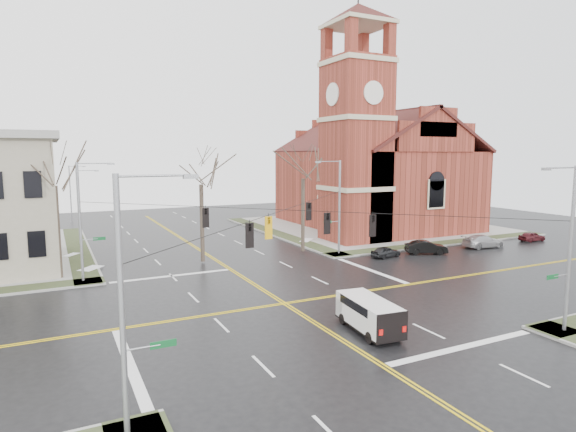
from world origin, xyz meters
name	(u,v)px	position (x,y,z in m)	size (l,w,h in m)	color
ground	(284,303)	(0.00, 0.00, 0.00)	(120.00, 120.00, 0.00)	black
sidewalks	(284,302)	(0.00, 0.00, 0.08)	(80.00, 80.00, 0.17)	gray
road_markings	(284,303)	(0.00, 0.00, 0.01)	(100.00, 100.00, 0.01)	gold
church	(371,164)	(24.76, 24.78, 8.43)	(24.28, 27.48, 27.50)	maroon
signal_pole_ne	(338,204)	(11.32, 11.50, 4.95)	(2.75, 0.22, 9.00)	gray
signal_pole_nw	(82,218)	(-11.32, 11.50, 4.95)	(2.75, 0.22, 9.00)	gray
signal_pole_se	(568,244)	(11.32, -11.50, 4.95)	(2.75, 0.22, 9.00)	gray
signal_pole_sw	(127,302)	(-11.32, -11.50, 4.95)	(2.75, 0.22, 9.00)	gray
span_wires	(284,210)	(0.00, 0.00, 6.20)	(23.02, 23.02, 0.03)	black
traffic_signals	(289,223)	(0.00, -0.67, 5.45)	(8.21, 8.26, 1.30)	black
streetlight_north_a	(80,204)	(-10.65, 28.00, 4.47)	(2.30, 0.20, 8.00)	gray
streetlight_north_b	(71,191)	(-10.65, 48.00, 4.47)	(2.30, 0.20, 8.00)	gray
cargo_van	(367,312)	(2.02, -6.37, 1.06)	(2.31, 4.89, 1.80)	white
parked_car_a	(386,252)	(14.87, 8.54, 0.53)	(1.24, 3.09, 1.05)	black
parked_car_b	(426,247)	(19.37, 7.99, 0.66)	(1.40, 4.01, 1.32)	black
parked_car_c	(483,241)	(27.00, 7.85, 0.66)	(1.86, 4.58, 1.33)	#A4A4A7
parked_car_d	(532,236)	(34.86, 8.02, 0.55)	(1.29, 3.22, 1.10)	#4A151A
tree_nw_far	(55,179)	(-13.02, 13.34, 7.81)	(4.00, 4.00, 10.78)	#352D21
tree_nw_near	(201,179)	(-1.40, 13.92, 7.53)	(4.00, 4.00, 10.39)	#352D21
tree_ne	(303,174)	(8.89, 14.06, 7.83)	(4.00, 4.00, 10.81)	#352D21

